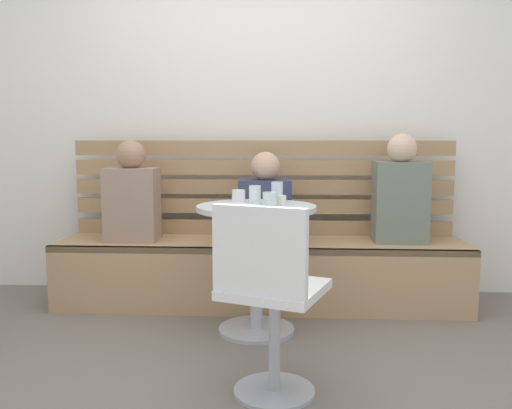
{
  "coord_description": "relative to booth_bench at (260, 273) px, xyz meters",
  "views": [
    {
      "loc": [
        0.16,
        -2.28,
        1.11
      ],
      "look_at": [
        -0.0,
        0.66,
        0.75
      ],
      "focal_mm": 37.34,
      "sensor_mm": 36.0,
      "label": 1
    }
  ],
  "objects": [
    {
      "name": "back_wall",
      "position": [
        0.0,
        0.44,
        1.23
      ],
      "size": [
        5.2,
        0.1,
        2.9
      ],
      "primitive_type": "cube",
      "color": "white",
      "rests_on": "ground"
    },
    {
      "name": "person_adult",
      "position": [
        0.91,
        0.01,
        0.53
      ],
      "size": [
        0.34,
        0.22,
        0.71
      ],
      "color": "slate",
      "rests_on": "booth_bench"
    },
    {
      "name": "plate_small",
      "position": [
        -0.06,
        -0.6,
        0.52
      ],
      "size": [
        0.17,
        0.17,
        0.01
      ],
      "primitive_type": "cylinder",
      "color": "white",
      "rests_on": "cafe_table"
    },
    {
      "name": "cup_glass_tall",
      "position": [
        0.11,
        -0.32,
        0.58
      ],
      "size": [
        0.07,
        0.07,
        0.12
      ],
      "primitive_type": "cylinder",
      "color": "silver",
      "rests_on": "cafe_table"
    },
    {
      "name": "booth_backrest",
      "position": [
        0.0,
        0.24,
        0.56
      ],
      "size": [
        2.65,
        0.04,
        0.66
      ],
      "color": "#A68157",
      "rests_on": "booth_bench"
    },
    {
      "name": "booth_bench",
      "position": [
        0.0,
        0.0,
        0.0
      ],
      "size": [
        2.7,
        0.52,
        0.44
      ],
      "color": "tan",
      "rests_on": "ground"
    },
    {
      "name": "cup_water_clear",
      "position": [
        -0.01,
        -0.47,
        0.57
      ],
      "size": [
        0.07,
        0.07,
        0.11
      ],
      "primitive_type": "cylinder",
      "color": "white",
      "rests_on": "cafe_table"
    },
    {
      "name": "person_child_middle",
      "position": [
        0.03,
        -0.03,
        0.48
      ],
      "size": [
        0.34,
        0.22,
        0.59
      ],
      "color": "#333851",
      "rests_on": "booth_bench"
    },
    {
      "name": "white_chair",
      "position": [
        0.1,
        -1.31,
        0.24
      ],
      "size": [
        0.52,
        0.52,
        0.85
      ],
      "color": "#ADADB2",
      "rests_on": "ground"
    },
    {
      "name": "cup_glass_short",
      "position": [
        0.08,
        -0.54,
        0.56
      ],
      "size": [
        0.08,
        0.08,
        0.08
      ],
      "primitive_type": "cylinder",
      "color": "silver",
      "rests_on": "cafe_table"
    },
    {
      "name": "ground",
      "position": [
        0.0,
        -1.2,
        -0.22
      ],
      "size": [
        8.0,
        8.0,
        0.0
      ],
      "primitive_type": "plane",
      "color": "#70665B"
    },
    {
      "name": "cup_ceramic_white",
      "position": [
        -0.12,
        -0.31,
        0.55
      ],
      "size": [
        0.08,
        0.08,
        0.07
      ],
      "primitive_type": "cylinder",
      "color": "white",
      "rests_on": "cafe_table"
    },
    {
      "name": "phone_on_table",
      "position": [
        0.09,
        -0.73,
        0.52
      ],
      "size": [
        0.12,
        0.16,
        0.01
      ],
      "primitive_type": "cube",
      "rotation": [
        0.0,
        0.0,
        2.75
      ],
      "color": "black",
      "rests_on": "cafe_table"
    },
    {
      "name": "person_child_left",
      "position": [
        -0.85,
        -0.03,
        0.51
      ],
      "size": [
        0.34,
        0.22,
        0.67
      ],
      "color": "#9E7F6B",
      "rests_on": "booth_bench"
    },
    {
      "name": "cup_espresso_small",
      "position": [
        0.14,
        -0.48,
        0.55
      ],
      "size": [
        0.06,
        0.06,
        0.05
      ],
      "primitive_type": "cylinder",
      "color": "silver",
      "rests_on": "cafe_table"
    },
    {
      "name": "cafe_table",
      "position": [
        -0.0,
        -0.5,
        0.3
      ],
      "size": [
        0.68,
        0.68,
        0.74
      ],
      "color": "#ADADB2",
      "rests_on": "ground"
    }
  ]
}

